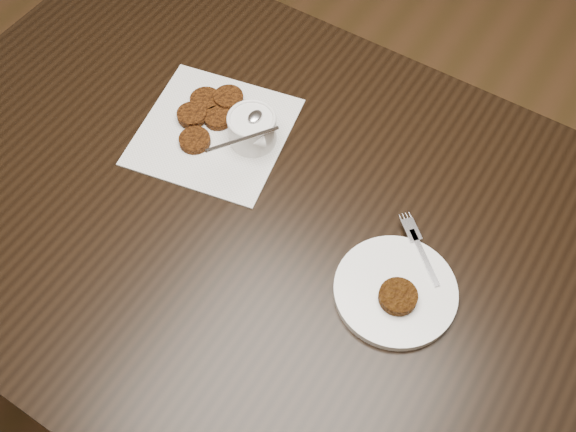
% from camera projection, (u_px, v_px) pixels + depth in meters
% --- Properties ---
extents(floor, '(4.00, 4.00, 0.00)m').
position_uv_depth(floor, '(269.00, 376.00, 1.76)').
color(floor, '#56361D').
rests_on(floor, ground).
extents(table, '(1.47, 0.94, 0.75)m').
position_uv_depth(table, '(278.00, 311.00, 1.46)').
color(table, black).
rests_on(table, floor).
extents(napkin, '(0.31, 0.31, 0.00)m').
position_uv_depth(napkin, '(214.00, 132.00, 1.24)').
color(napkin, white).
rests_on(napkin, table).
extents(sauce_ramekin, '(0.15, 0.15, 0.12)m').
position_uv_depth(sauce_ramekin, '(251.00, 117.00, 1.18)').
color(sauce_ramekin, white).
rests_on(sauce_ramekin, napkin).
extents(patty_cluster, '(0.24, 0.24, 0.02)m').
position_uv_depth(patty_cluster, '(206.00, 113.00, 1.25)').
color(patty_cluster, '#612E0C').
rests_on(patty_cluster, napkin).
extents(plate_with_patty, '(0.28, 0.28, 0.03)m').
position_uv_depth(plate_with_patty, '(396.00, 289.00, 1.06)').
color(plate_with_patty, white).
rests_on(plate_with_patty, table).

